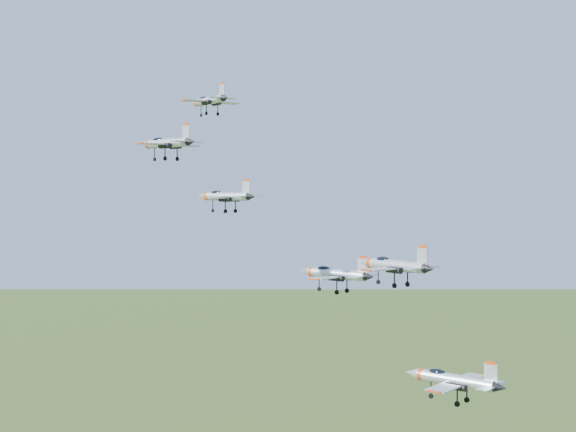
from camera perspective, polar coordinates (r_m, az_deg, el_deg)
The scene contains 6 objects.
jet_lead at distance 147.58m, azimuth -5.67°, elevation 8.17°, with size 12.90×11.02×3.53m.
jet_left_high at distance 126.75m, azimuth -4.51°, elevation 1.42°, with size 12.56×10.37×3.36m.
jet_right_high at distance 108.64m, azimuth -8.67°, elevation 5.16°, with size 11.45×9.52×3.06m.
jet_left_low at distance 115.74m, azimuth 3.35°, elevation -4.10°, with size 13.41×11.10×3.58m.
jet_right_low at distance 97.63m, azimuth 7.54°, elevation -3.47°, with size 12.30×10.44×3.33m.
jet_trail at distance 99.13m, azimuth 11.62°, elevation -11.31°, with size 13.42×11.08×3.59m.
Camera 1 is at (70.19, -94.26, 124.98)m, focal length 50.00 mm.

